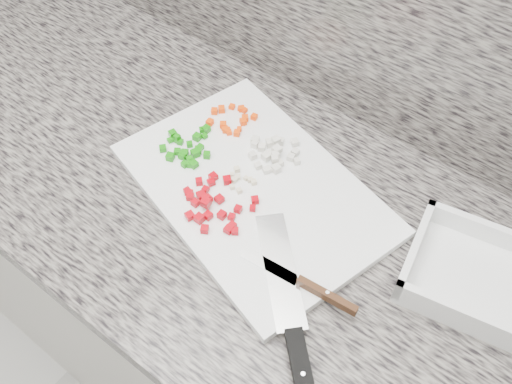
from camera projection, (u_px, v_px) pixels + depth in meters
cabinet at (244, 316)px, 1.36m from camera, size 3.92×0.62×0.86m
countertop at (240, 204)px, 1.01m from camera, size 3.96×0.64×0.04m
cutting_board at (254, 189)px, 1.00m from camera, size 0.54×0.43×0.02m
carrot_pile at (231, 120)px, 1.08m from camera, size 0.09×0.08×0.01m
onion_pile at (273, 152)px, 1.03m from camera, size 0.11×0.10×0.02m
green_pepper_pile at (188, 148)px, 1.04m from camera, size 0.10×0.11×0.02m
red_pepper_pile at (212, 204)px, 0.96m from camera, size 0.13×0.12×0.02m
garlic_pile at (241, 180)px, 0.99m from camera, size 0.05×0.05×0.01m
chef_knife at (294, 336)px, 0.81m from camera, size 0.28×0.27×0.02m
paring_knife at (312, 288)px, 0.86m from camera, size 0.20×0.03×0.02m
tray at (486, 282)px, 0.87m from camera, size 0.27×0.22×0.05m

